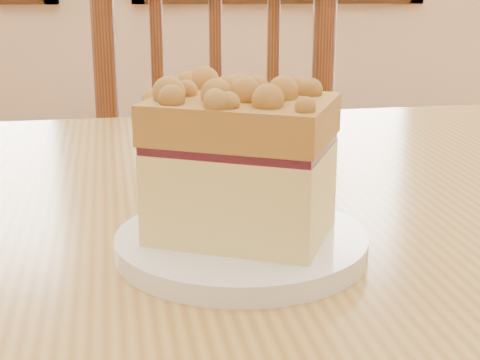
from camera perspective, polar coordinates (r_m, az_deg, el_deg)
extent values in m
cube|color=#B79347|center=(0.75, -0.31, -2.53)|extent=(1.30, 0.96, 0.04)
cube|color=brown|center=(1.51, -2.26, -2.37)|extent=(0.48, 0.48, 0.04)
cylinder|color=brown|center=(1.80, 3.38, -8.21)|extent=(0.04, 0.04, 0.46)
cylinder|color=brown|center=(1.78, -8.41, -8.60)|extent=(0.04, 0.04, 0.46)
cylinder|color=brown|center=(1.28, 6.37, 5.40)|extent=(0.04, 0.04, 0.49)
cylinder|color=brown|center=(1.25, -10.24, 5.04)|extent=(0.04, 0.04, 0.49)
cylinder|color=brown|center=(1.26, 2.53, 4.88)|extent=(0.02, 0.02, 0.43)
cylinder|color=brown|center=(1.25, -1.86, 4.79)|extent=(0.02, 0.02, 0.43)
cylinder|color=brown|center=(1.25, -6.29, 4.68)|extent=(0.02, 0.02, 0.43)
cylinder|color=white|center=(0.59, 0.11, -4.93)|extent=(0.20, 0.20, 0.02)
cylinder|color=white|center=(0.60, 0.11, -5.31)|extent=(0.14, 0.14, 0.01)
cube|color=#EDE286|center=(0.58, 0.11, -0.85)|extent=(0.16, 0.14, 0.07)
cube|color=#4C1526|center=(0.57, 0.11, 2.93)|extent=(0.16, 0.14, 0.01)
cube|color=gold|center=(0.56, 0.11, 4.78)|extent=(0.16, 0.14, 0.03)
sphere|color=gold|center=(0.56, 2.42, 6.87)|extent=(0.02, 0.02, 0.02)
sphere|color=gold|center=(0.55, -5.48, 6.55)|extent=(0.03, 0.03, 0.03)
sphere|color=gold|center=(0.59, 1.16, 7.11)|extent=(0.01, 0.01, 0.01)
sphere|color=gold|center=(0.59, -4.66, 7.26)|extent=(0.02, 0.02, 0.02)
sphere|color=gold|center=(0.55, -2.86, 6.34)|extent=(0.01, 0.01, 0.01)
sphere|color=gold|center=(0.59, 3.30, 7.19)|extent=(0.02, 0.02, 0.02)
sphere|color=gold|center=(0.52, 4.96, 5.97)|extent=(0.02, 0.02, 0.02)
sphere|color=gold|center=(0.53, 0.93, 6.08)|extent=(0.02, 0.02, 0.02)
sphere|color=gold|center=(0.56, 5.13, 6.54)|extent=(0.01, 0.01, 0.01)
sphere|color=gold|center=(0.55, -2.38, 6.53)|extent=(0.02, 0.02, 0.02)
sphere|color=gold|center=(0.58, 2.30, 7.19)|extent=(0.02, 0.02, 0.02)
sphere|color=gold|center=(0.58, 5.52, 6.87)|extent=(0.02, 0.02, 0.02)
sphere|color=gold|center=(0.53, 2.84, 6.09)|extent=(0.02, 0.02, 0.02)
sphere|color=gold|center=(0.60, -3.58, 7.46)|extent=(0.03, 0.03, 0.03)
sphere|color=gold|center=(0.53, 4.90, 6.08)|extent=(0.02, 0.02, 0.02)
sphere|color=gold|center=(0.53, 4.73, 6.20)|extent=(0.02, 0.02, 0.02)
sphere|color=gold|center=(0.57, 6.19, 6.64)|extent=(0.01, 0.01, 0.01)
sphere|color=gold|center=(0.54, -6.73, 6.29)|extent=(0.02, 0.02, 0.02)
sphere|color=gold|center=(0.54, -2.45, 6.45)|extent=(0.02, 0.02, 0.02)
sphere|color=gold|center=(0.55, -5.74, 6.46)|extent=(0.02, 0.02, 0.02)
sphere|color=gold|center=(0.57, -7.18, 2.67)|extent=(0.02, 0.02, 0.02)
sphere|color=gold|center=(0.62, -5.18, 5.62)|extent=(0.02, 0.02, 0.02)
sphere|color=gold|center=(0.59, -5.99, 4.82)|extent=(0.01, 0.01, 0.01)
sphere|color=gold|center=(0.61, -5.66, 4.14)|extent=(0.01, 0.01, 0.01)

